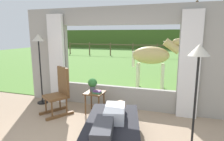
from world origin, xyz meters
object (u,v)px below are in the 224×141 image
Objects in this scene: floor_lamp_right at (198,66)px; pasture_tree at (197,46)px; reclining_person at (111,118)px; rocking_chair at (60,91)px; recliner_sofa at (112,133)px; potted_plant at (93,84)px; side_table at (95,96)px; book_stack at (97,92)px; horse at (153,56)px; floor_lamp_left at (39,48)px.

floor_lamp_right is 5.84m from pasture_tree.
pasture_tree reaches higher than reclining_person.
rocking_chair is 3.09m from floor_lamp_right.
potted_plant is (-0.90, 1.26, 0.48)m from recliner_sofa.
potted_plant is at bearing 58.03° from rocking_chair.
recliner_sofa is 1.30× the size of reclining_person.
rocking_chair is 6.25m from pasture_tree.
reclining_person is 1.87m from rocking_chair.
book_stack is (0.09, -0.06, 0.12)m from side_table.
potted_plant is (-0.90, 1.31, 0.18)m from reclining_person.
recliner_sofa is 6.44m from pasture_tree.
floor_lamp_right is 0.56× the size of pasture_tree.
horse is (1.16, 2.53, 0.45)m from potted_plant.
floor_lamp_right is 0.96× the size of horse.
side_table is 0.30× the size of floor_lamp_right.
rocking_chair is at bearing 137.29° from recliner_sofa.
side_table is 0.28× the size of floor_lamp_left.
recliner_sofa is at bearing 76.86° from reclining_person.
pasture_tree is at bearing 47.44° from floor_lamp_left.
recliner_sofa is at bearing -169.16° from floor_lamp_right.
side_table is 0.29× the size of horse.
potted_plant is 0.10× the size of pasture_tree.
rocking_chair is at bearing -37.57° from horse.
horse is (1.86, 2.88, 0.61)m from rocking_chair.
horse is at bearing 41.58° from floor_lamp_left.
pasture_tree is (0.55, 5.81, -0.02)m from floor_lamp_right.
horse is at bearing 67.45° from side_table.
rocking_chair is at bearing -160.03° from side_table.
side_table is at bearing 111.41° from recliner_sofa.
floor_lamp_left reaches higher than horse.
rocking_chair is 0.90m from book_stack.
floor_lamp_left reaches higher than floor_lamp_right.
rocking_chair is 3.50× the size of potted_plant.
horse is (2.72, 2.42, -0.37)m from floor_lamp_left.
pasture_tree is at bearing 60.33° from potted_plant.
floor_lamp_right is (3.76, -1.12, -0.11)m from floor_lamp_left.
book_stack is (-0.74, 1.13, 0.33)m from recliner_sofa.
floor_lamp_right is at bearing -16.65° from floor_lamp_left.
floor_lamp_left is 3.92m from floor_lamp_right.
horse is at bearing 106.28° from floor_lamp_right.
potted_plant is (0.70, 0.34, 0.16)m from rocking_chair.
rocking_chair is at bearing -165.72° from book_stack.
side_table reaches higher than recliner_sofa.
floor_lamp_left reaches higher than potted_plant.
recliner_sofa is at bearing -8.51° from horse.
side_table is 1.63× the size of potted_plant.
floor_lamp_right is at bearing -24.76° from potted_plant.
side_table is 1.99m from floor_lamp_left.
floor_lamp_left reaches higher than book_stack.
side_table is (0.78, 0.28, -0.12)m from rocking_chair.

